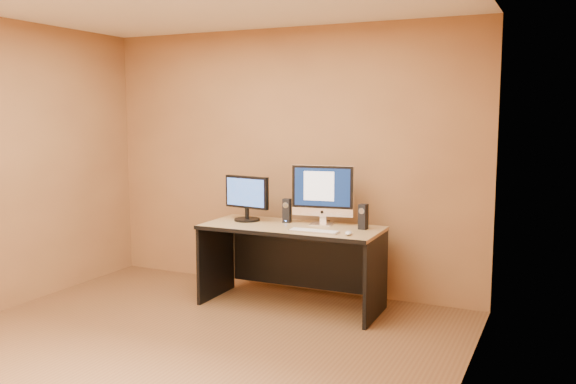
% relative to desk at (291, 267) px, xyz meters
% --- Properties ---
extents(floor, '(4.00, 4.00, 0.00)m').
position_rel_desk_xyz_m(floor, '(-0.32, -1.41, -0.38)').
color(floor, brown).
rests_on(floor, ground).
extents(walls, '(4.00, 4.00, 2.60)m').
position_rel_desk_xyz_m(walls, '(-0.32, -1.41, 0.92)').
color(walls, '#9C6C3F').
rests_on(walls, ground).
extents(desk, '(1.63, 0.73, 0.75)m').
position_rel_desk_xyz_m(desk, '(0.00, 0.00, 0.00)').
color(desk, '#A77E53').
rests_on(desk, ground).
extents(imac, '(0.60, 0.29, 0.56)m').
position_rel_desk_xyz_m(imac, '(0.22, 0.19, 0.65)').
color(imac, silver).
rests_on(imac, desk).
extents(second_monitor, '(0.52, 0.32, 0.43)m').
position_rel_desk_xyz_m(second_monitor, '(-0.50, 0.08, 0.59)').
color(second_monitor, black).
rests_on(second_monitor, desk).
extents(speaker_left, '(0.08, 0.08, 0.22)m').
position_rel_desk_xyz_m(speaker_left, '(-0.12, 0.16, 0.49)').
color(speaker_left, black).
rests_on(speaker_left, desk).
extents(speaker_right, '(0.08, 0.08, 0.22)m').
position_rel_desk_xyz_m(speaker_right, '(0.64, 0.13, 0.49)').
color(speaker_right, black).
rests_on(speaker_right, desk).
extents(keyboard, '(0.44, 0.13, 0.02)m').
position_rel_desk_xyz_m(keyboard, '(0.29, -0.17, 0.38)').
color(keyboard, silver).
rests_on(keyboard, desk).
extents(mouse, '(0.08, 0.11, 0.04)m').
position_rel_desk_xyz_m(mouse, '(0.61, -0.17, 0.39)').
color(mouse, silver).
rests_on(mouse, desk).
extents(cable_a, '(0.12, 0.20, 0.01)m').
position_rel_desk_xyz_m(cable_a, '(0.26, 0.29, 0.38)').
color(cable_a, black).
rests_on(cable_a, desk).
extents(cable_b, '(0.09, 0.17, 0.01)m').
position_rel_desk_xyz_m(cable_b, '(0.18, 0.32, 0.38)').
color(cable_b, black).
rests_on(cable_b, desk).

